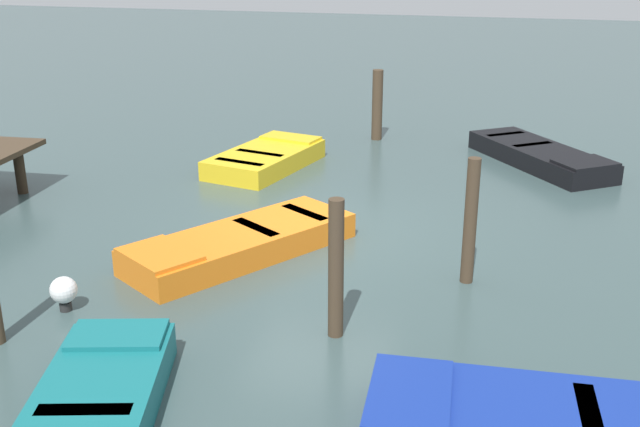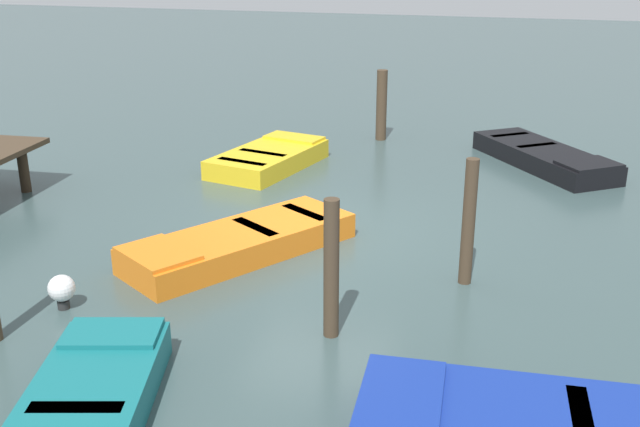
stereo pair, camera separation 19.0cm
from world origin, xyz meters
name	(u,v)px [view 1 (the left image)]	position (x,y,z in m)	size (l,w,h in m)	color
ground_plane	(320,233)	(0.00, 0.00, 0.00)	(80.00, 80.00, 0.00)	#384C4C
rowboat_black	(540,156)	(5.24, -3.55, 0.22)	(3.71, 3.25, 0.46)	black
rowboat_orange	(240,243)	(-1.26, 0.94, 0.22)	(3.84, 3.06, 0.46)	orange
rowboat_yellow	(266,158)	(3.42, 2.17, 0.22)	(3.10, 2.01, 0.46)	gold
rowboat_teal	(92,410)	(-5.83, 0.74, 0.22)	(3.23, 1.99, 0.46)	#14666B
mooring_piling_mid_right	(336,269)	(-3.31, -1.12, 0.90)	(0.19, 0.19, 1.79)	#423323
mooring_piling_center	(377,105)	(6.54, 0.37, 0.86)	(0.26, 0.26, 1.72)	#423323
mooring_piling_near_left	(470,222)	(-1.28, -2.55, 0.92)	(0.18, 0.18, 1.85)	#423323
marker_buoy	(64,291)	(-3.63, 2.50, 0.29)	(0.36, 0.36, 0.48)	#262626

